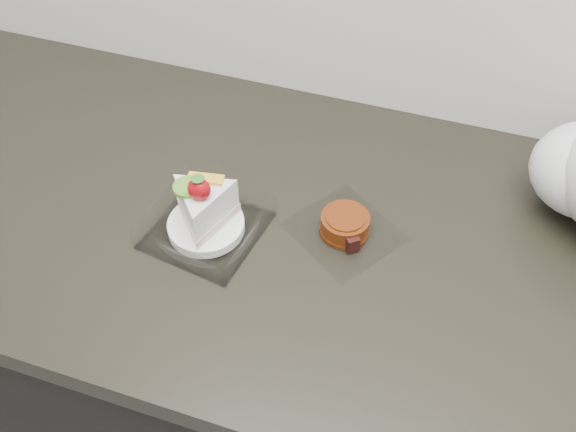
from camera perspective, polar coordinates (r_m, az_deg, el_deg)
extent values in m
cube|color=black|center=(1.32, 6.50, -15.76)|extent=(2.00, 0.60, 0.86)
cube|color=black|center=(0.94, 8.80, -3.60)|extent=(2.04, 0.64, 0.04)
cube|color=white|center=(0.94, -7.23, -1.24)|extent=(0.17, 0.17, 0.00)
cylinder|color=white|center=(0.94, -7.29, -0.86)|extent=(0.11, 0.11, 0.02)
ellipsoid|color=#AA0B13|center=(0.86, -7.90, 2.38)|extent=(0.03, 0.03, 0.03)
cone|color=#2D7223|center=(0.85, -8.02, 3.13)|extent=(0.02, 0.02, 0.01)
cylinder|color=#69AC32|center=(0.89, -8.92, 2.57)|extent=(0.04, 0.04, 0.01)
cube|color=gold|center=(0.89, -7.34, 3.31)|extent=(0.05, 0.03, 0.01)
cube|color=white|center=(0.94, 5.01, -1.34)|extent=(0.19, 0.19, 0.00)
cylinder|color=maroon|center=(0.93, 5.08, -0.72)|extent=(0.09, 0.09, 0.03)
cylinder|color=maroon|center=(0.94, 5.03, -1.18)|extent=(0.10, 0.10, 0.01)
cylinder|color=maroon|center=(0.92, 5.14, -0.05)|extent=(0.08, 0.08, 0.00)
cube|color=black|center=(0.91, 5.67, -2.35)|extent=(0.03, 0.03, 0.03)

